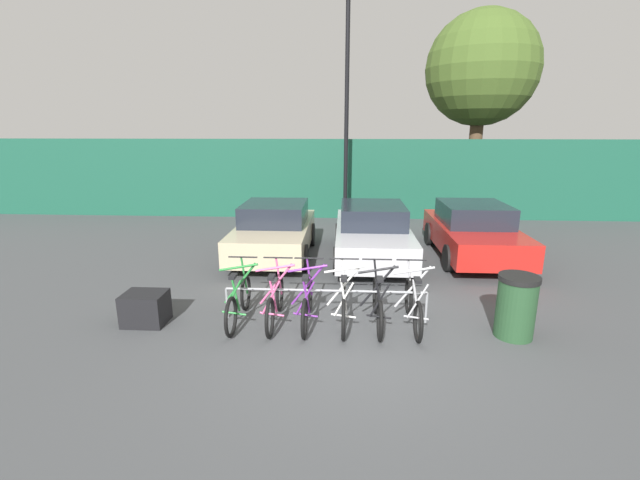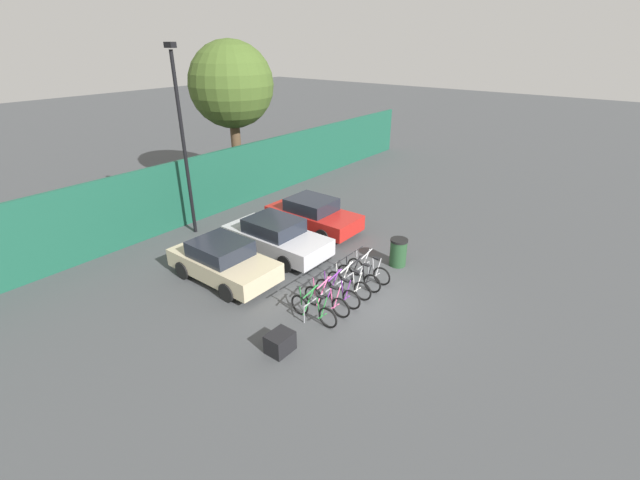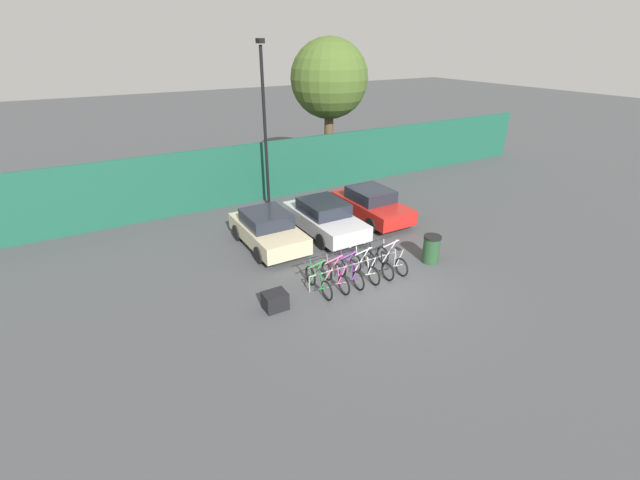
{
  "view_description": "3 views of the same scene",
  "coord_description": "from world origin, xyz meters",
  "px_view_note": "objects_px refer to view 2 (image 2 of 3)",
  "views": [
    {
      "loc": [
        -0.17,
        -6.22,
        3.28
      ],
      "look_at": [
        -0.6,
        1.3,
        1.29
      ],
      "focal_mm": 24.0,
      "sensor_mm": 36.0,
      "label": 1
    },
    {
      "loc": [
        -9.97,
        -6.01,
        7.55
      ],
      "look_at": [
        0.28,
        2.04,
        1.34
      ],
      "focal_mm": 24.0,
      "sensor_mm": 36.0,
      "label": 2
    },
    {
      "loc": [
        -7.81,
        -9.64,
        7.42
      ],
      "look_at": [
        -1.14,
        1.85,
        1.11
      ],
      "focal_mm": 24.0,
      "sensor_mm": 36.0,
      "label": 3
    }
  ],
  "objects_px": {
    "cargo_crate": "(280,342)",
    "tree_behind_hoarding": "(231,86)",
    "bicycle_black": "(359,277)",
    "bicycle_green": "(313,310)",
    "bicycle_purple": "(337,292)",
    "bike_rack": "(339,284)",
    "car_red": "(313,215)",
    "car_beige": "(223,261)",
    "bicycle_silver": "(368,270)",
    "car_silver": "(276,237)",
    "trash_bin": "(398,252)",
    "bicycle_white": "(349,284)",
    "lamp_post": "(183,136)",
    "bicycle_pink": "(327,300)"
  },
  "relations": [
    {
      "from": "bike_rack",
      "to": "car_silver",
      "type": "distance_m",
      "value": 3.86
    },
    {
      "from": "car_beige",
      "to": "cargo_crate",
      "type": "distance_m",
      "value": 4.4
    },
    {
      "from": "bicycle_pink",
      "to": "cargo_crate",
      "type": "xyz_separation_m",
      "value": [
        -2.22,
        -0.15,
        -0.1
      ]
    },
    {
      "from": "bike_rack",
      "to": "bicycle_silver",
      "type": "xyz_separation_m",
      "value": [
        1.49,
        -0.15,
        -0.11
      ]
    },
    {
      "from": "cargo_crate",
      "to": "tree_behind_hoarding",
      "type": "bearing_deg",
      "value": 52.17
    },
    {
      "from": "car_red",
      "to": "cargo_crate",
      "type": "bearing_deg",
      "value": -147.27
    },
    {
      "from": "car_red",
      "to": "cargo_crate",
      "type": "xyz_separation_m",
      "value": [
        -6.7,
        -4.31,
        -0.42
      ]
    },
    {
      "from": "bike_rack",
      "to": "tree_behind_hoarding",
      "type": "relative_size",
      "value": 0.47
    },
    {
      "from": "car_silver",
      "to": "tree_behind_hoarding",
      "type": "height_order",
      "value": "tree_behind_hoarding"
    },
    {
      "from": "bicycle_purple",
      "to": "cargo_crate",
      "type": "bearing_deg",
      "value": -178.92
    },
    {
      "from": "car_beige",
      "to": "car_red",
      "type": "bearing_deg",
      "value": 2.46
    },
    {
      "from": "bicycle_silver",
      "to": "car_silver",
      "type": "relative_size",
      "value": 0.4
    },
    {
      "from": "bicycle_green",
      "to": "tree_behind_hoarding",
      "type": "relative_size",
      "value": 0.23
    },
    {
      "from": "car_beige",
      "to": "tree_behind_hoarding",
      "type": "xyz_separation_m",
      "value": [
        6.9,
        6.84,
        4.68
      ]
    },
    {
      "from": "bike_rack",
      "to": "lamp_post",
      "type": "distance_m",
      "value": 8.61
    },
    {
      "from": "car_beige",
      "to": "lamp_post",
      "type": "height_order",
      "value": "lamp_post"
    },
    {
      "from": "bicycle_green",
      "to": "trash_bin",
      "type": "distance_m",
      "value": 4.56
    },
    {
      "from": "bicycle_white",
      "to": "car_silver",
      "type": "xyz_separation_m",
      "value": [
        0.71,
        3.86,
        0.31
      ]
    },
    {
      "from": "lamp_post",
      "to": "cargo_crate",
      "type": "bearing_deg",
      "value": -112.76
    },
    {
      "from": "bicycle_purple",
      "to": "bicycle_black",
      "type": "height_order",
      "value": "same"
    },
    {
      "from": "bicycle_green",
      "to": "bicycle_purple",
      "type": "height_order",
      "value": "same"
    },
    {
      "from": "bike_rack",
      "to": "cargo_crate",
      "type": "distance_m",
      "value": 3.1
    },
    {
      "from": "trash_bin",
      "to": "tree_behind_hoarding",
      "type": "relative_size",
      "value": 0.14
    },
    {
      "from": "lamp_post",
      "to": "cargo_crate",
      "type": "relative_size",
      "value": 10.56
    },
    {
      "from": "bike_rack",
      "to": "car_red",
      "type": "height_order",
      "value": "car_red"
    },
    {
      "from": "bicycle_green",
      "to": "bicycle_black",
      "type": "relative_size",
      "value": 1.0
    },
    {
      "from": "bicycle_silver",
      "to": "tree_behind_hoarding",
      "type": "bearing_deg",
      "value": 72.68
    },
    {
      "from": "car_beige",
      "to": "trash_bin",
      "type": "xyz_separation_m",
      "value": [
        4.56,
        -4.2,
        -0.17
      ]
    },
    {
      "from": "bicycle_purple",
      "to": "bicycle_pink",
      "type": "bearing_deg",
      "value": 177.94
    },
    {
      "from": "bicycle_black",
      "to": "cargo_crate",
      "type": "height_order",
      "value": "bicycle_black"
    },
    {
      "from": "bicycle_purple",
      "to": "lamp_post",
      "type": "distance_m",
      "value": 8.81
    },
    {
      "from": "car_red",
      "to": "bicycle_green",
      "type": "bearing_deg",
      "value": -140.9
    },
    {
      "from": "bicycle_purple",
      "to": "bicycle_black",
      "type": "bearing_deg",
      "value": -2.06
    },
    {
      "from": "bicycle_pink",
      "to": "trash_bin",
      "type": "relative_size",
      "value": 1.66
    },
    {
      "from": "bike_rack",
      "to": "car_red",
      "type": "bearing_deg",
      "value": 47.86
    },
    {
      "from": "bicycle_white",
      "to": "bicycle_black",
      "type": "xyz_separation_m",
      "value": [
        0.57,
        0.0,
        0.0
      ]
    },
    {
      "from": "bike_rack",
      "to": "car_beige",
      "type": "bearing_deg",
      "value": 111.53
    },
    {
      "from": "bicycle_purple",
      "to": "bicycle_silver",
      "type": "xyz_separation_m",
      "value": [
        1.79,
        0.0,
        0.0
      ]
    },
    {
      "from": "trash_bin",
      "to": "car_silver",
      "type": "bearing_deg",
      "value": 116.28
    },
    {
      "from": "car_beige",
      "to": "tree_behind_hoarding",
      "type": "distance_m",
      "value": 10.78
    },
    {
      "from": "bike_rack",
      "to": "tree_behind_hoarding",
      "type": "xyz_separation_m",
      "value": [
        5.41,
        10.62,
        4.88
      ]
    },
    {
      "from": "bicycle_white",
      "to": "car_silver",
      "type": "distance_m",
      "value": 3.94
    },
    {
      "from": "trash_bin",
      "to": "lamp_post",
      "type": "bearing_deg",
      "value": 108.33
    },
    {
      "from": "bicycle_black",
      "to": "bicycle_green",
      "type": "bearing_deg",
      "value": 177.56
    },
    {
      "from": "bicycle_silver",
      "to": "car_red",
      "type": "relative_size",
      "value": 0.42
    },
    {
      "from": "bicycle_white",
      "to": "tree_behind_hoarding",
      "type": "height_order",
      "value": "tree_behind_hoarding"
    },
    {
      "from": "bicycle_green",
      "to": "cargo_crate",
      "type": "bearing_deg",
      "value": -175.17
    },
    {
      "from": "tree_behind_hoarding",
      "to": "bicycle_black",
      "type": "bearing_deg",
      "value": -112.74
    },
    {
      "from": "bicycle_pink",
      "to": "bicycle_black",
      "type": "distance_m",
      "value": 1.75
    },
    {
      "from": "bicycle_green",
      "to": "car_red",
      "type": "xyz_separation_m",
      "value": [
        5.11,
        4.15,
        0.31
      ]
    }
  ]
}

